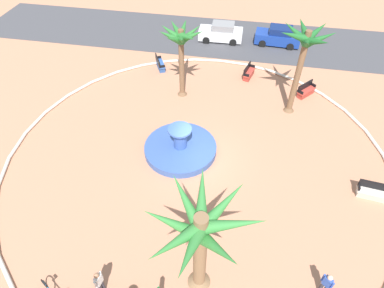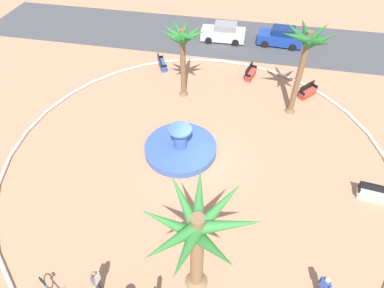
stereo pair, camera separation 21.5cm
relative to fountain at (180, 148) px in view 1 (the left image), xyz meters
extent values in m
plane|color=tan|center=(1.11, -0.35, -0.29)|extent=(80.00, 80.00, 0.00)
torus|color=silver|center=(1.11, -0.35, -0.19)|extent=(23.18, 23.18, 0.20)
cube|color=#424247|center=(1.11, 15.64, -0.27)|extent=(48.00, 8.00, 0.03)
cylinder|color=#38569E|center=(0.00, 0.00, -0.06)|extent=(4.47, 4.47, 0.45)
cylinder|color=teal|center=(0.00, 0.00, -0.10)|extent=(3.94, 3.94, 0.34)
cylinder|color=#38569E|center=(0.00, 0.00, 0.82)|extent=(0.81, 0.81, 1.31)
cylinder|color=#3D5FAD|center=(0.00, 0.00, 1.53)|extent=(1.43, 1.43, 0.12)
cylinder|color=brown|center=(2.53, -7.86, 2.29)|extent=(0.54, 0.54, 5.15)
cone|color=brown|center=(2.53, -7.86, -0.04)|extent=(1.03, 1.03, 0.50)
cone|color=#337F38|center=(3.65, -7.71, 4.55)|extent=(2.46, 0.88, 1.17)
cone|color=#337F38|center=(3.19, -6.97, 4.49)|extent=(1.87, 2.26, 1.28)
cone|color=#337F38|center=(2.38, -6.75, 4.53)|extent=(0.89, 2.46, 1.20)
cone|color=#337F38|center=(1.85, -7.02, 4.42)|extent=(1.93, 2.20, 1.40)
cone|color=#337F38|center=(1.52, -7.91, 4.27)|extent=(2.33, 0.66, 1.66)
cone|color=#337F38|center=(1.84, -8.77, 4.57)|extent=(1.90, 2.25, 1.12)
cone|color=#337F38|center=(2.36, -8.97, 4.53)|extent=(0.91, 2.46, 1.20)
cone|color=#337F38|center=(3.23, -8.59, 4.26)|extent=(1.99, 2.05, 1.68)
cylinder|color=brown|center=(6.74, 5.43, 2.70)|extent=(0.39, 0.39, 5.98)
cone|color=brown|center=(6.74, 5.43, -0.04)|extent=(0.75, 0.75, 0.50)
cone|color=#1E6028|center=(7.53, 5.45, 5.27)|extent=(1.86, 0.62, 1.33)
cone|color=#1E6028|center=(7.30, 6.07, 5.40)|extent=(1.65, 1.78, 1.11)
cone|color=#1E6028|center=(6.52, 6.26, 5.45)|extent=(1.03, 1.96, 1.03)
cone|color=#1E6028|center=(6.05, 5.87, 5.34)|extent=(1.87, 1.49, 1.22)
cone|color=#1E6028|center=(5.93, 5.16, 5.42)|extent=(1.96, 1.12, 1.07)
cone|color=#1E6028|center=(6.63, 4.63, 5.30)|extent=(0.82, 1.91, 1.29)
cone|color=#1E6028|center=(7.23, 4.75, 5.37)|extent=(1.55, 1.84, 1.16)
cylinder|color=brown|center=(-1.13, 5.94, 2.27)|extent=(0.38, 0.38, 5.12)
cone|color=brown|center=(-1.13, 5.94, -0.04)|extent=(0.72, 0.72, 0.50)
cone|color=#28702D|center=(-0.40, 5.97, 4.46)|extent=(1.73, 0.63, 1.24)
cone|color=#28702D|center=(-0.57, 6.36, 4.41)|extent=(1.69, 1.45, 1.32)
cone|color=#28702D|center=(-1.11, 6.72, 4.58)|extent=(0.61, 1.74, 1.03)
cone|color=#28702D|center=(-1.60, 6.56, 4.58)|extent=(1.49, 1.71, 1.03)
cone|color=#28702D|center=(-1.84, 6.15, 4.48)|extent=(1.80, 1.03, 1.21)
cone|color=#28702D|center=(-1.79, 5.69, 4.42)|extent=(1.78, 1.12, 1.30)
cone|color=#28702D|center=(-1.44, 5.29, 4.44)|extent=(1.23, 1.78, 1.27)
cone|color=#28702D|center=(-0.94, 5.22, 4.49)|extent=(0.99, 1.80, 1.18)
cone|color=#28702D|center=(-0.58, 5.37, 4.62)|extent=(1.59, 1.63, 0.95)
cube|color=#B73D33|center=(3.65, 9.22, 0.16)|extent=(0.89, 1.67, 0.12)
cube|color=black|center=(3.45, 9.27, 0.46)|extent=(0.49, 1.57, 0.50)
cube|color=#9C342B|center=(3.65, 9.22, -0.09)|extent=(0.82, 1.54, 0.39)
cube|color=black|center=(3.85, 9.94, 0.30)|extent=(0.46, 0.19, 0.24)
cube|color=black|center=(3.46, 8.49, 0.30)|extent=(0.46, 0.19, 0.24)
cube|color=beige|center=(10.99, -1.52, 0.16)|extent=(1.65, 0.69, 0.12)
cube|color=black|center=(11.02, -1.31, 0.46)|extent=(1.60, 0.27, 0.50)
cube|color=#B6ADA0|center=(10.99, -1.52, -0.09)|extent=(1.52, 0.63, 0.39)
cube|color=black|center=(10.25, -1.43, 0.30)|extent=(0.13, 0.46, 0.24)
cube|color=#B73D33|center=(8.02, 7.52, 0.16)|extent=(1.43, 1.53, 0.12)
cube|color=black|center=(7.86, 7.66, 0.46)|extent=(1.12, 1.26, 0.50)
cube|color=#9C342B|center=(8.02, 7.52, -0.09)|extent=(1.32, 1.41, 0.39)
cube|color=black|center=(8.51, 8.08, 0.30)|extent=(0.39, 0.36, 0.24)
cube|color=black|center=(7.52, 6.95, 0.30)|extent=(0.39, 0.36, 0.24)
cube|color=#335BA8|center=(-3.66, 9.20, 0.16)|extent=(1.16, 1.65, 0.12)
cube|color=black|center=(-3.85, 9.10, 0.46)|extent=(0.79, 1.47, 0.50)
cube|color=#2B4E8F|center=(-3.66, 9.20, -0.09)|extent=(1.07, 1.52, 0.39)
cube|color=black|center=(-4.00, 9.87, 0.30)|extent=(0.44, 0.27, 0.24)
cube|color=black|center=(-3.33, 8.53, 0.30)|extent=(0.44, 0.27, 0.24)
torus|color=black|center=(-3.96, -9.44, 0.07)|extent=(0.65, 0.41, 0.72)
cylinder|color=#1E66B2|center=(-3.83, -9.51, 0.46)|extent=(0.04, 0.04, 0.30)
cube|color=black|center=(-3.83, -9.51, 0.63)|extent=(0.22, 0.19, 0.06)
cylinder|color=#33333D|center=(-1.51, -8.98, 0.17)|extent=(0.14, 0.14, 0.91)
cube|color=white|center=(-1.52, -9.07, 0.91)|extent=(0.25, 0.37, 0.56)
sphere|color=#9E7051|center=(-1.52, -9.07, 1.31)|extent=(0.22, 0.22, 0.22)
cylinder|color=white|center=(-1.56, -9.29, 0.91)|extent=(0.09, 0.09, 0.53)
cylinder|color=white|center=(-1.48, -8.85, 0.91)|extent=(0.09, 0.09, 0.53)
cylinder|color=#33333D|center=(7.78, -7.30, 0.13)|extent=(0.14, 0.14, 0.84)
cube|color=#2D4CA5|center=(7.85, -7.37, 0.84)|extent=(0.38, 0.38, 0.56)
sphere|color=beige|center=(7.85, -7.37, 1.24)|extent=(0.22, 0.22, 0.22)
cylinder|color=#2D4CA5|center=(8.01, -7.52, 0.84)|extent=(0.09, 0.09, 0.53)
cylinder|color=#2D4CA5|center=(7.69, -7.21, 0.84)|extent=(0.09, 0.09, 0.53)
cube|color=silver|center=(0.62, 15.01, 0.35)|extent=(4.04, 1.81, 0.90)
cube|color=gray|center=(0.82, 15.02, 1.08)|extent=(2.04, 1.50, 0.60)
cube|color=#333D47|center=(-0.08, 14.99, 1.00)|extent=(0.33, 1.37, 0.51)
cylinder|color=black|center=(-0.60, 14.13, 0.03)|extent=(0.65, 0.24, 0.64)
cylinder|color=black|center=(-0.64, 15.83, 0.03)|extent=(0.65, 0.24, 0.64)
cylinder|color=black|center=(1.88, 14.20, 0.03)|extent=(0.65, 0.24, 0.64)
cylinder|color=black|center=(1.84, 15.89, 0.03)|extent=(0.65, 0.24, 0.64)
cube|color=navy|center=(5.82, 15.24, 0.35)|extent=(4.08, 1.91, 0.90)
cube|color=navy|center=(6.02, 15.22, 1.08)|extent=(2.07, 1.55, 0.60)
cube|color=#333D47|center=(5.12, 15.27, 1.00)|extent=(0.36, 1.37, 0.51)
cylinder|color=black|center=(4.54, 14.45, 0.03)|extent=(0.65, 0.25, 0.64)
cylinder|color=black|center=(4.63, 16.15, 0.03)|extent=(0.65, 0.25, 0.64)
cylinder|color=black|center=(7.01, 14.32, 0.03)|extent=(0.65, 0.25, 0.64)
cylinder|color=black|center=(7.10, 16.02, 0.03)|extent=(0.65, 0.25, 0.64)
camera|label=1|loc=(3.38, -14.06, 14.50)|focal=30.83mm
camera|label=2|loc=(3.59, -14.02, 14.50)|focal=30.83mm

